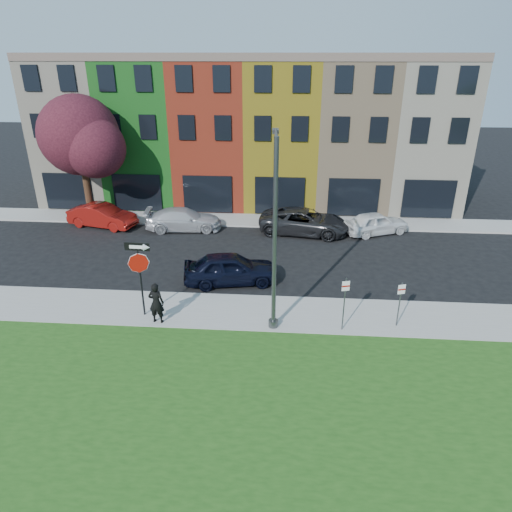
# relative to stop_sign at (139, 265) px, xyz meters

# --- Properties ---
(ground) EXTENTS (120.00, 120.00, 0.00)m
(ground) POSITION_rel_stop_sign_xyz_m (5.45, -2.42, -2.51)
(ground) COLOR black
(ground) RESTS_ON ground
(sidewalk_near) EXTENTS (40.00, 3.00, 0.12)m
(sidewalk_near) POSITION_rel_stop_sign_xyz_m (7.45, 0.58, -2.45)
(sidewalk_near) COLOR gray
(sidewalk_near) RESTS_ON ground
(sidewalk_far) EXTENTS (40.00, 2.40, 0.12)m
(sidewalk_far) POSITION_rel_stop_sign_xyz_m (2.45, 12.58, -2.45)
(sidewalk_far) COLOR gray
(sidewalk_far) RESTS_ON ground
(rowhouse_block) EXTENTS (30.00, 10.12, 10.00)m
(rowhouse_block) POSITION_rel_stop_sign_xyz_m (2.95, 18.77, 2.47)
(rowhouse_block) COLOR beige
(rowhouse_block) RESTS_ON ground
(stop_sign) EXTENTS (1.05, 0.12, 3.37)m
(stop_sign) POSITION_rel_stop_sign_xyz_m (0.00, 0.00, 0.00)
(stop_sign) COLOR black
(stop_sign) RESTS_ON sidewalk_near
(man) EXTENTS (0.73, 0.54, 1.81)m
(man) POSITION_rel_stop_sign_xyz_m (0.74, -0.52, -1.49)
(man) COLOR black
(man) RESTS_ON sidewalk_near
(sedan_near) EXTENTS (3.50, 5.26, 1.56)m
(sedan_near) POSITION_rel_stop_sign_xyz_m (3.33, 3.50, -1.73)
(sedan_near) COLOR black
(sedan_near) RESTS_ON ground
(parked_car_red) EXTENTS (3.68, 5.24, 1.49)m
(parked_car_red) POSITION_rel_stop_sign_xyz_m (-6.06, 10.83, -1.77)
(parked_car_red) COLOR maroon
(parked_car_red) RESTS_ON ground
(parked_car_silver) EXTENTS (3.01, 5.25, 1.40)m
(parked_car_silver) POSITION_rel_stop_sign_xyz_m (-0.62, 10.67, -1.82)
(parked_car_silver) COLOR #B0B1B5
(parked_car_silver) RESTS_ON ground
(parked_car_dark) EXTENTS (4.23, 6.37, 1.56)m
(parked_car_dark) POSITION_rel_stop_sign_xyz_m (7.11, 10.63, -1.74)
(parked_car_dark) COLOR black
(parked_car_dark) RESTS_ON ground
(parked_car_white) EXTENTS (4.64, 5.32, 1.40)m
(parked_car_white) POSITION_rel_stop_sign_xyz_m (11.61, 10.87, -1.81)
(parked_car_white) COLOR white
(parked_car_white) RESTS_ON ground
(street_lamp) EXTENTS (0.45, 2.58, 7.75)m
(street_lamp) POSITION_rel_stop_sign_xyz_m (5.60, -0.30, 1.51)
(street_lamp) COLOR #474A4C
(street_lamp) RESTS_ON sidewalk_near
(parking_sign_a) EXTENTS (0.31, 0.12, 2.35)m
(parking_sign_a) POSITION_rel_stop_sign_xyz_m (8.43, -0.53, -0.94)
(parking_sign_a) COLOR #474A4C
(parking_sign_a) RESTS_ON sidewalk_near
(parking_sign_b) EXTENTS (0.31, 0.13, 2.00)m
(parking_sign_b) POSITION_rel_stop_sign_xyz_m (10.72, -0.07, -1.13)
(parking_sign_b) COLOR #474A4C
(parking_sign_b) RESTS_ON sidewalk_near
(tree_purple) EXTENTS (6.02, 5.27, 8.12)m
(tree_purple) POSITION_rel_stop_sign_xyz_m (-7.15, 11.87, 3.09)
(tree_purple) COLOR black
(tree_purple) RESTS_ON sidewalk_far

